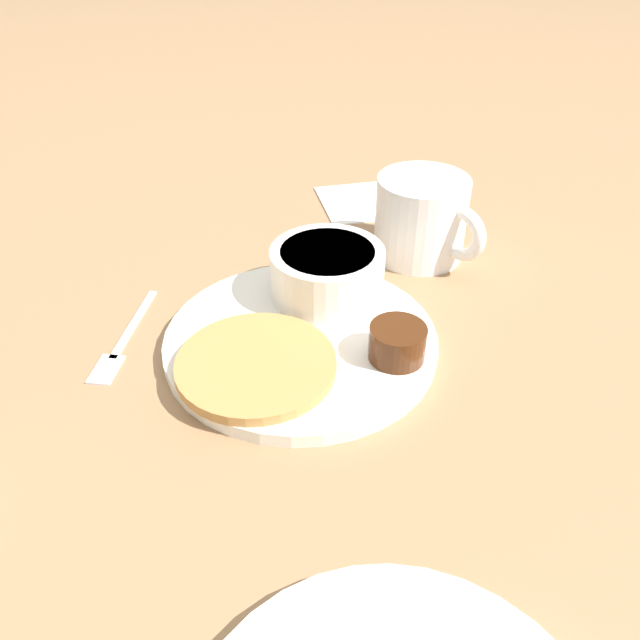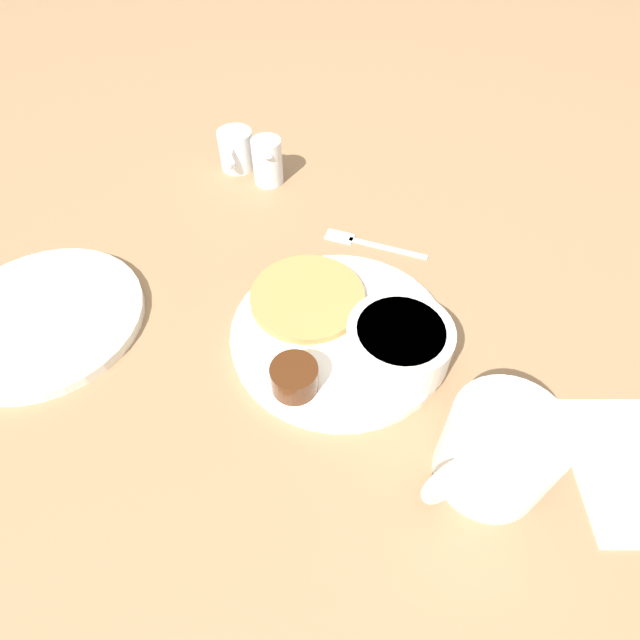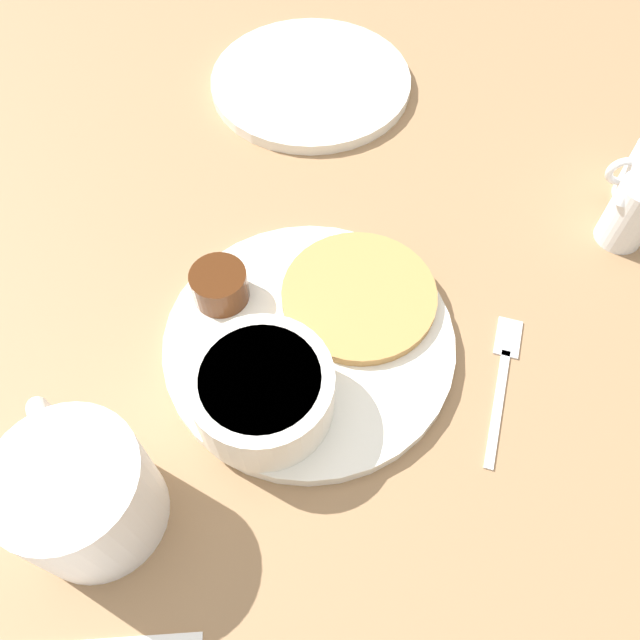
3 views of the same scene
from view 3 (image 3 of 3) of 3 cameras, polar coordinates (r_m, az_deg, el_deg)
The scene contains 10 objects.
ground_plane at distance 0.51m, azimuth -0.98°, elevation -2.31°, with size 4.00×4.00×0.00m, color #93704C.
plate at distance 0.51m, azimuth -0.99°, elevation -1.97°, with size 0.24×0.24×0.01m.
pancake_stack at distance 0.52m, azimuth 3.59°, elevation 2.26°, with size 0.13×0.13×0.01m.
bowl at distance 0.45m, azimuth -5.32°, elevation -6.44°, with size 0.11×0.11×0.05m.
syrup_cup at distance 0.52m, azimuth -9.16°, elevation 3.14°, with size 0.05×0.05×0.03m.
butter_ramekin at distance 0.46m, azimuth -7.74°, elevation -7.70°, with size 0.05×0.05×0.04m.
coffee_mug at distance 0.45m, azimuth -20.96°, elevation -14.52°, with size 0.10×0.12×0.09m.
creamer_pitcher_near at distance 0.62m, azimuth 26.71°, elevation 8.79°, with size 0.07×0.04×0.07m.
fork at distance 0.52m, azimuth 16.42°, elevation -4.43°, with size 0.05×0.13×0.00m.
far_plate at distance 0.73m, azimuth -0.89°, elevation 20.96°, with size 0.22×0.22×0.01m.
Camera 3 is at (-0.01, 0.25, 0.44)m, focal length 35.00 mm.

